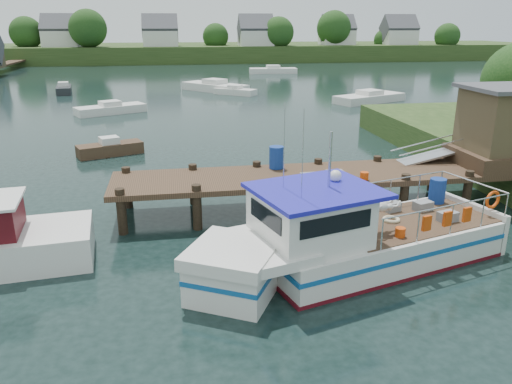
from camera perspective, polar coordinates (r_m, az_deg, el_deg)
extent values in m
plane|color=black|center=(18.91, 2.23, -2.13)|extent=(160.00, 160.00, 0.00)
cube|color=#31481D|center=(101.50, -7.77, 15.53)|extent=(140.00, 24.00, 3.00)
cylinder|color=#332114|center=(99.43, -24.55, 14.42)|extent=(0.60, 0.60, 4.20)
sphere|color=#214418|center=(99.33, -24.80, 16.20)|extent=(5.54, 5.54, 5.54)
cylinder|color=#332114|center=(93.35, -18.43, 15.13)|extent=(0.60, 0.60, 4.80)
sphere|color=#214418|center=(93.25, -18.66, 17.30)|extent=(6.34, 6.34, 6.34)
cylinder|color=#332114|center=(94.47, -11.37, 15.18)|extent=(0.60, 0.60, 3.00)
sphere|color=#214418|center=(94.37, -11.46, 16.52)|extent=(3.96, 3.96, 3.96)
cylinder|color=#332114|center=(96.81, -4.59, 15.73)|extent=(0.60, 0.60, 3.60)
sphere|color=#214418|center=(96.71, -4.64, 17.30)|extent=(4.75, 4.75, 4.75)
cylinder|color=#332114|center=(94.48, 2.55, 15.88)|extent=(0.60, 0.60, 4.20)
sphere|color=#214418|center=(94.38, 2.58, 17.76)|extent=(5.54, 5.54, 5.54)
cylinder|color=#332114|center=(99.25, 8.78, 15.99)|extent=(0.60, 0.60, 4.80)
sphere|color=#214418|center=(99.16, 8.88, 18.04)|extent=(6.34, 6.34, 6.34)
cylinder|color=#332114|center=(105.05, 14.33, 15.30)|extent=(0.60, 0.60, 3.00)
sphere|color=#214418|center=(104.96, 14.43, 16.50)|extent=(3.96, 3.96, 3.96)
cylinder|color=#332114|center=(106.37, 20.85, 14.88)|extent=(0.60, 0.60, 3.60)
sphere|color=#214418|center=(106.28, 21.02, 16.31)|extent=(4.75, 4.75, 4.75)
cube|color=silver|center=(97.08, -21.30, 15.88)|extent=(6.00, 5.00, 3.00)
cube|color=#47474C|center=(97.04, -21.44, 17.00)|extent=(6.20, 5.09, 5.09)
cube|color=silver|center=(94.34, -10.84, 16.73)|extent=(6.00, 5.00, 3.00)
cube|color=#47474C|center=(94.31, -10.91, 17.88)|extent=(6.20, 5.09, 5.09)
cube|color=silver|center=(94.64, -0.04, 17.05)|extent=(6.00, 5.00, 3.00)
cube|color=#47474C|center=(94.60, -0.04, 18.20)|extent=(6.20, 5.09, 5.09)
cube|color=silver|center=(100.45, 9.21, 16.92)|extent=(6.00, 5.00, 3.00)
cube|color=#47474C|center=(100.42, 9.27, 18.00)|extent=(6.20, 5.09, 5.09)
cube|color=silver|center=(103.95, 15.95, 16.52)|extent=(6.00, 5.00, 3.00)
cube|color=#47474C|center=(103.91, 16.04, 17.56)|extent=(6.20, 5.09, 5.09)
cube|color=#432F1F|center=(85.05, -26.90, 12.90)|extent=(2.20, 20.00, 0.25)
cube|color=#432F1F|center=(18.99, 8.21, 1.91)|extent=(16.00, 3.00, 0.20)
cylinder|color=black|center=(17.20, -15.08, -2.64)|extent=(0.32, 0.32, 1.90)
cylinder|color=black|center=(19.64, -14.45, 0.09)|extent=(0.32, 0.32, 1.90)
cylinder|color=black|center=(17.12, -6.73, -2.21)|extent=(0.32, 0.32, 1.90)
cylinder|color=black|center=(19.57, -7.16, 0.48)|extent=(0.32, 0.32, 1.90)
cylinder|color=black|center=(17.40, 1.52, -1.73)|extent=(0.32, 0.32, 1.90)
cylinder|color=black|center=(19.81, 0.08, 0.86)|extent=(0.32, 0.32, 1.90)
cylinder|color=black|center=(18.02, 9.34, -1.25)|extent=(0.32, 0.32, 1.90)
cylinder|color=black|center=(20.36, 7.03, 1.21)|extent=(0.32, 0.32, 1.90)
cylinder|color=black|center=(18.95, 16.52, -0.78)|extent=(0.32, 0.32, 1.90)
cylinder|color=black|center=(21.19, 13.53, 1.52)|extent=(0.32, 0.32, 1.90)
cylinder|color=black|center=(20.16, 22.94, -0.36)|extent=(0.32, 0.32, 1.90)
cylinder|color=black|center=(22.28, 19.48, 1.79)|extent=(0.32, 0.32, 1.90)
cylinder|color=black|center=(23.57, 24.82, 2.01)|extent=(0.32, 0.32, 1.90)
cube|color=#432F1F|center=(22.01, 25.94, 3.61)|extent=(3.20, 3.00, 0.60)
cube|color=#4D3F2A|center=(21.74, 26.47, 7.17)|extent=(2.60, 2.60, 2.40)
cube|color=#47474C|center=(21.56, 26.97, 10.54)|extent=(3.00, 3.00, 0.15)
cube|color=#A5A8AD|center=(21.54, 19.56, 3.99)|extent=(3.34, 0.90, 0.79)
cylinder|color=silver|center=(21.09, 20.22, 5.03)|extent=(3.34, 0.05, 0.76)
cylinder|color=silver|center=(21.77, 19.20, 5.54)|extent=(3.34, 0.05, 0.76)
cube|color=slate|center=(17.71, 6.12, 1.65)|extent=(0.60, 0.40, 0.30)
cube|color=slate|center=(18.18, 9.00, 1.98)|extent=(0.60, 0.40, 0.30)
cylinder|color=#C7400B|center=(18.26, 12.27, 1.81)|extent=(0.30, 0.30, 0.28)
cylinder|color=navy|center=(19.23, 2.34, 3.98)|extent=(0.56, 0.56, 0.85)
cube|color=silver|center=(15.27, 13.84, -5.76)|extent=(7.54, 4.66, 1.08)
cube|color=silver|center=(13.02, -2.64, -9.66)|extent=(2.71, 2.71, 1.08)
cube|color=silver|center=(12.71, -2.68, -6.97)|extent=(2.93, 2.99, 0.33)
cube|color=silver|center=(13.08, 1.12, -6.31)|extent=(2.55, 3.09, 0.28)
cube|color=#135498|center=(15.21, 13.87, -5.30)|extent=(7.64, 4.72, 0.13)
cube|color=#135498|center=(12.96, -2.65, -9.13)|extent=(2.75, 2.75, 0.13)
cube|color=#550C15|center=(15.47, 13.69, -7.42)|extent=(7.63, 4.70, 0.13)
cube|color=#432F1F|center=(15.76, 17.17, -3.12)|extent=(5.57, 3.84, 0.04)
cube|color=silver|center=(17.67, 23.12, -3.03)|extent=(0.96, 2.75, 1.27)
cube|color=silver|center=(13.44, 6.14, -2.97)|extent=(3.20, 3.07, 1.41)
cube|color=black|center=(12.39, 9.16, -3.63)|extent=(1.99, 0.61, 0.47)
cube|color=black|center=(14.34, 3.61, -0.30)|extent=(1.99, 0.61, 0.47)
cube|color=black|center=(12.73, 1.11, -2.76)|extent=(0.51, 1.63, 0.47)
cube|color=#1F1DB4|center=(13.28, 6.94, 0.18)|extent=(3.82, 3.50, 0.11)
cylinder|color=silver|center=(13.26, 8.45, 3.67)|extent=(0.09, 0.09, 1.50)
cylinder|color=silver|center=(12.19, 5.35, 4.29)|extent=(0.03, 0.03, 2.25)
cylinder|color=silver|center=(12.98, 3.22, 5.23)|extent=(0.03, 0.03, 2.25)
sphere|color=silver|center=(13.98, 9.07, 1.82)|extent=(0.42, 0.42, 0.34)
cylinder|color=silver|center=(14.72, 21.26, -1.46)|extent=(4.51, 1.35, 0.04)
cylinder|color=silver|center=(16.47, 14.82, 1.29)|extent=(4.51, 1.35, 0.04)
cylinder|color=silver|center=(17.24, 23.64, 1.09)|extent=(0.76, 2.49, 0.04)
cylinder|color=silver|center=(13.36, 14.20, -4.80)|extent=(0.05, 0.05, 0.89)
cylinder|color=silver|center=(15.27, 8.06, -1.39)|extent=(0.05, 0.05, 0.89)
cylinder|color=silver|center=(14.13, 18.03, -3.85)|extent=(0.05, 0.05, 0.89)
cylinder|color=silver|center=(15.95, 11.72, -0.72)|extent=(0.05, 0.05, 0.89)
cylinder|color=silver|center=(14.96, 21.44, -2.98)|extent=(0.05, 0.05, 0.89)
cylinder|color=silver|center=(16.69, 15.06, -0.11)|extent=(0.05, 0.05, 0.89)
cylinder|color=silver|center=(15.85, 24.47, -2.20)|extent=(0.05, 0.05, 0.89)
cylinder|color=silver|center=(17.49, 18.11, 0.45)|extent=(0.05, 0.05, 0.89)
cylinder|color=silver|center=(16.59, 26.68, -1.63)|extent=(0.05, 0.05, 0.89)
cylinder|color=silver|center=(18.16, 20.38, 0.87)|extent=(0.05, 0.05, 0.89)
cube|color=slate|center=(15.98, 21.06, -2.65)|extent=(0.64, 0.52, 0.30)
cube|color=slate|center=(16.64, 18.53, -1.51)|extent=(0.64, 0.52, 0.30)
cube|color=slate|center=(16.29, 15.24, -1.63)|extent=(0.59, 0.49, 0.30)
cylinder|color=navy|center=(17.45, 20.00, 0.13)|extent=(0.65, 0.65, 0.83)
cylinder|color=#C7400B|center=(14.42, 16.15, -4.47)|extent=(0.35, 0.35, 0.28)
torus|color=#BFB28C|center=(15.51, 15.19, -3.06)|extent=(0.65, 0.65, 0.11)
torus|color=#C7400B|center=(16.93, 25.44, -0.81)|extent=(0.58, 0.25, 0.58)
cube|color=#C7400B|center=(14.28, 18.93, -3.40)|extent=(0.28, 0.16, 0.42)
cube|color=#C7400B|center=(14.80, 21.02, -2.88)|extent=(0.28, 0.16, 0.42)
cube|color=#C7400B|center=(15.33, 22.97, -2.39)|extent=(0.28, 0.16, 0.42)
imported|color=silver|center=(14.22, 13.21, -1.61)|extent=(0.55, 0.69, 1.65)
cube|color=#432F1F|center=(28.02, -16.34, 4.72)|extent=(3.58, 2.31, 0.63)
cube|color=silver|center=(27.91, -16.42, 5.66)|extent=(1.18, 1.10, 0.40)
cube|color=silver|center=(73.12, 1.96, 13.69)|extent=(6.78, 2.69, 0.72)
cube|color=silver|center=(73.07, 1.97, 14.12)|extent=(1.96, 1.71, 0.46)
cube|color=silver|center=(41.35, -16.28, 9.04)|extent=(5.60, 3.99, 0.62)
cube|color=silver|center=(41.28, -16.34, 9.69)|extent=(1.91, 1.81, 0.40)
cube|color=silver|center=(50.60, -2.41, 11.39)|extent=(4.27, 3.74, 0.60)
cube|color=silver|center=(50.54, -2.41, 11.90)|extent=(1.57, 1.54, 0.38)
cube|color=silver|center=(46.73, 12.83, 10.40)|extent=(7.25, 5.01, 0.69)
cube|color=silver|center=(46.66, 12.87, 11.03)|extent=(2.45, 2.31, 0.44)
cube|color=silver|center=(53.39, -4.73, 11.84)|extent=(6.77, 7.27, 0.80)
cube|color=silver|center=(53.32, -4.74, 12.48)|extent=(2.71, 2.74, 0.51)
cube|color=black|center=(55.12, -21.09, 10.85)|extent=(2.02, 4.27, 0.72)
cube|color=silver|center=(55.06, -21.16, 11.41)|extent=(1.15, 1.29, 0.46)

